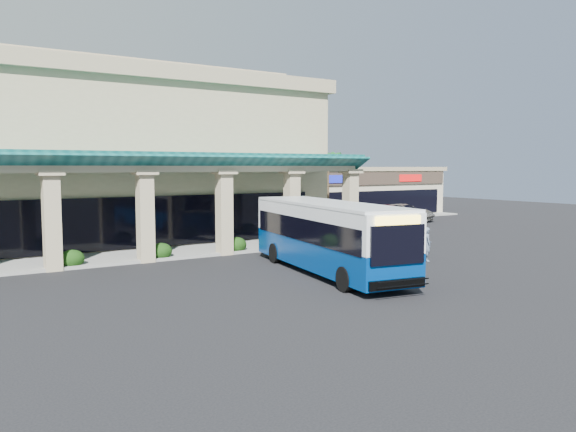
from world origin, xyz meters
TOP-DOWN VIEW (x-y plane):
  - ground at (0.00, 0.00)m, footprint 110.00×110.00m
  - main_building at (-8.00, 16.00)m, footprint 30.80×14.80m
  - arcade at (-8.00, 6.80)m, footprint 30.00×6.20m
  - strip_mall at (18.00, 24.00)m, footprint 22.50×12.50m
  - palm_0 at (8.50, 11.00)m, footprint 2.40×2.40m
  - palm_1 at (9.50, 14.00)m, footprint 2.40×2.40m
  - broadleaf_tree at (7.50, 19.00)m, footprint 2.60×2.60m
  - transit_bus at (-1.41, -2.25)m, footprint 4.62×12.04m
  - pedestrian at (4.91, -2.46)m, footprint 0.68×0.77m
  - car_silver at (10.76, 13.53)m, footprint 2.77×5.10m
  - car_white at (13.80, 13.71)m, footprint 3.09×4.73m
  - car_red at (17.00, 13.26)m, footprint 4.24×5.89m
  - car_gray at (19.61, 14.16)m, footprint 4.30×6.11m

SIDE VIEW (x-z plane):
  - ground at x=0.00m, z-range 0.00..0.00m
  - car_white at x=13.80m, z-range 0.00..1.47m
  - car_gray at x=19.61m, z-range 0.00..1.55m
  - car_red at x=17.00m, z-range 0.00..1.58m
  - car_silver at x=10.76m, z-range 0.00..1.65m
  - pedestrian at x=4.91m, z-range 0.00..1.78m
  - transit_bus at x=-1.41m, z-range 0.00..3.28m
  - broadleaf_tree at x=7.50m, z-range 0.00..4.81m
  - strip_mall at x=18.00m, z-range 0.00..4.90m
  - arcade at x=-8.00m, z-range 0.00..5.70m
  - palm_1 at x=9.50m, z-range 0.00..5.80m
  - palm_0 at x=8.50m, z-range 0.00..6.60m
  - main_building at x=-8.00m, z-range 0.00..11.35m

